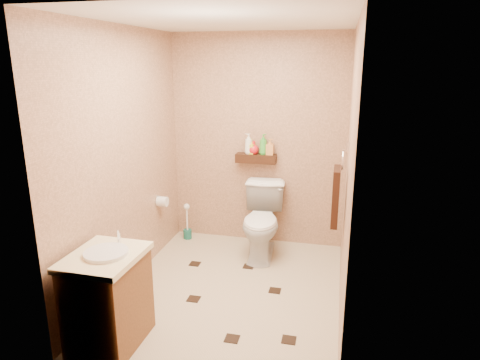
# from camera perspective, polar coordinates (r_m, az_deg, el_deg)

# --- Properties ---
(ground) EXTENTS (2.50, 2.50, 0.00)m
(ground) POSITION_cam_1_polar(r_m,az_deg,el_deg) (4.16, -1.25, -14.50)
(ground) COLOR #BEAA8B
(ground) RESTS_ON ground
(wall_back) EXTENTS (2.00, 0.04, 2.40)m
(wall_back) POSITION_cam_1_polar(r_m,az_deg,el_deg) (4.90, 2.35, 5.15)
(wall_back) COLOR tan
(wall_back) RESTS_ON ground
(wall_front) EXTENTS (2.00, 0.04, 2.40)m
(wall_front) POSITION_cam_1_polar(r_m,az_deg,el_deg) (2.57, -8.43, -4.77)
(wall_front) COLOR tan
(wall_front) RESTS_ON ground
(wall_left) EXTENTS (0.04, 2.50, 2.40)m
(wall_left) POSITION_cam_1_polar(r_m,az_deg,el_deg) (4.07, -15.11, 2.47)
(wall_left) COLOR tan
(wall_left) RESTS_ON ground
(wall_right) EXTENTS (0.04, 2.50, 2.40)m
(wall_right) POSITION_cam_1_polar(r_m,az_deg,el_deg) (3.60, 14.25, 0.82)
(wall_right) COLOR tan
(wall_right) RESTS_ON ground
(ceiling) EXTENTS (2.00, 2.50, 0.02)m
(ceiling) POSITION_cam_1_polar(r_m,az_deg,el_deg) (3.62, -1.49, 20.54)
(ceiling) COLOR silver
(ceiling) RESTS_ON wall_back
(wall_shelf) EXTENTS (0.46, 0.14, 0.10)m
(wall_shelf) POSITION_cam_1_polar(r_m,az_deg,el_deg) (4.86, 2.14, 2.90)
(wall_shelf) COLOR #341C0E
(wall_shelf) RESTS_ON wall_back
(floor_accents) EXTENTS (1.24, 1.32, 0.01)m
(floor_accents) POSITION_cam_1_polar(r_m,az_deg,el_deg) (4.07, -0.41, -15.19)
(floor_accents) COLOR black
(floor_accents) RESTS_ON ground
(toilet) EXTENTS (0.50, 0.81, 0.79)m
(toilet) POSITION_cam_1_polar(r_m,az_deg,el_deg) (4.70, 2.97, -5.54)
(toilet) COLOR white
(toilet) RESTS_ON ground
(vanity) EXTENTS (0.51, 0.61, 0.85)m
(vanity) POSITION_cam_1_polar(r_m,az_deg,el_deg) (3.46, -17.18, -14.79)
(vanity) COLOR brown
(vanity) RESTS_ON ground
(toilet_brush) EXTENTS (0.10, 0.10, 0.44)m
(toilet_brush) POSITION_cam_1_polar(r_m,az_deg,el_deg) (5.24, -7.04, -6.15)
(toilet_brush) COLOR #175C4F
(toilet_brush) RESTS_ON ground
(towel_ring) EXTENTS (0.12, 0.30, 0.76)m
(towel_ring) POSITION_cam_1_polar(r_m,az_deg,el_deg) (3.91, 12.70, -1.81)
(towel_ring) COLOR silver
(towel_ring) RESTS_ON wall_right
(toilet_paper) EXTENTS (0.12, 0.11, 0.12)m
(toilet_paper) POSITION_cam_1_polar(r_m,az_deg,el_deg) (4.77, -10.32, -2.83)
(toilet_paper) COLOR white
(toilet_paper) RESTS_ON wall_left
(bottle_a) EXTENTS (0.11, 0.11, 0.23)m
(bottle_a) POSITION_cam_1_polar(r_m,az_deg,el_deg) (4.85, 1.16, 4.87)
(bottle_a) COLOR white
(bottle_a) RESTS_ON wall_shelf
(bottle_b) EXTENTS (0.10, 0.10, 0.17)m
(bottle_b) POSITION_cam_1_polar(r_m,az_deg,el_deg) (4.85, 1.51, 4.51)
(bottle_b) COLOR yellow
(bottle_b) RESTS_ON wall_shelf
(bottle_c) EXTENTS (0.15, 0.15, 0.15)m
(bottle_c) POSITION_cam_1_polar(r_m,az_deg,el_deg) (4.84, 1.84, 4.36)
(bottle_c) COLOR red
(bottle_c) RESTS_ON wall_shelf
(bottle_d) EXTENTS (0.13, 0.13, 0.23)m
(bottle_d) POSITION_cam_1_polar(r_m,az_deg,el_deg) (4.81, 3.12, 4.78)
(bottle_d) COLOR green
(bottle_d) RESTS_ON wall_shelf
(bottle_e) EXTENTS (0.09, 0.09, 0.18)m
(bottle_e) POSITION_cam_1_polar(r_m,az_deg,el_deg) (4.81, 4.00, 4.45)
(bottle_e) COLOR #D28946
(bottle_e) RESTS_ON wall_shelf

